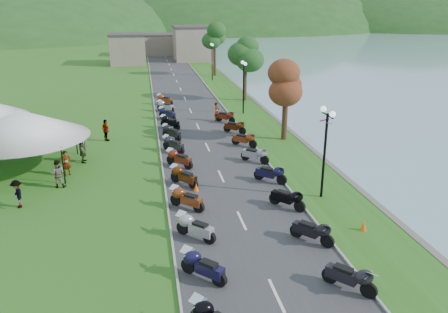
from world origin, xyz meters
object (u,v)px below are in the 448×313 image
vendor_tent_main (23,141)px  pedestrian_c (20,207)px  pedestrian_a (68,175)px  pedestrian_b (59,187)px

vendor_tent_main → pedestrian_c: 6.13m
pedestrian_a → pedestrian_b: size_ratio=0.96×
vendor_tent_main → pedestrian_b: 4.55m
pedestrian_a → pedestrian_b: 1.89m
pedestrian_b → pedestrian_a: bearing=-94.5°
pedestrian_b → pedestrian_c: (-1.62, -2.48, 0.00)m
pedestrian_a → pedestrian_c: bearing=-146.1°
vendor_tent_main → pedestrian_a: (2.69, -1.36, -2.00)m
pedestrian_b → pedestrian_c: size_ratio=1.09×
pedestrian_b → vendor_tent_main: bearing=-50.7°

